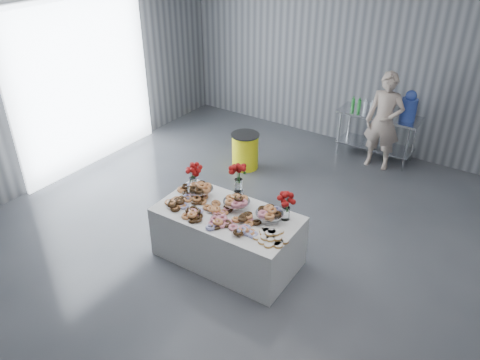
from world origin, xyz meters
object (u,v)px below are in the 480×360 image
object	(u,v)px
prep_table	(377,128)
water_jug	(409,107)
trash_barrel	(245,151)
person	(384,121)
display_table	(228,236)

from	to	relation	value
prep_table	water_jug	world-z (taller)	water_jug
prep_table	trash_barrel	size ratio (longest dim) A/B	2.23
prep_table	person	distance (m)	0.45
display_table	person	world-z (taller)	person
display_table	water_jug	world-z (taller)	water_jug
prep_table	display_table	bearing A→B (deg)	-98.31
display_table	trash_barrel	world-z (taller)	display_table
water_jug	person	bearing A→B (deg)	-136.53
prep_table	water_jug	size ratio (longest dim) A/B	2.71
display_table	water_jug	xyz separation A→B (m)	(1.09, 4.07, 0.77)
water_jug	trash_barrel	bearing A→B (deg)	-143.51
trash_barrel	water_jug	bearing A→B (deg)	36.49
display_table	water_jug	bearing A→B (deg)	74.95
display_table	prep_table	distance (m)	4.12
display_table	person	xyz separation A→B (m)	(0.78, 3.77, 0.52)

